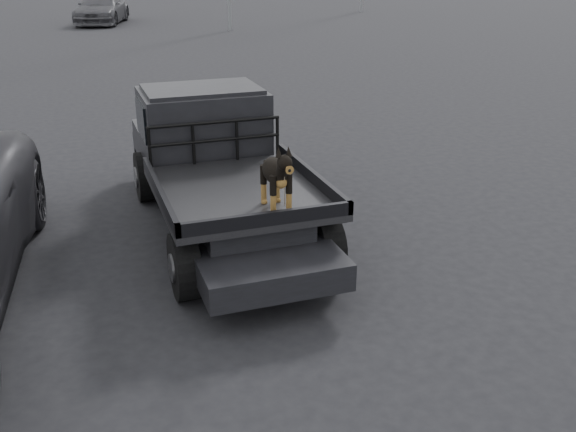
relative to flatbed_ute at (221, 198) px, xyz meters
name	(u,v)px	position (x,y,z in m)	size (l,w,h in m)	color
ground	(250,318)	(-0.29, -2.37, -0.46)	(120.00, 120.00, 0.00)	black
flatbed_ute	(221,198)	(0.00, 0.00, 0.00)	(2.00, 5.40, 0.92)	black
ute_cab	(203,118)	(0.00, 0.95, 0.90)	(1.72, 1.30, 0.88)	black
headache_rack	(215,142)	(0.00, 0.20, 0.74)	(1.80, 0.08, 0.55)	black
dog	(276,177)	(0.24, -1.68, 0.83)	(0.32, 0.60, 0.74)	black
distant_car_b	(102,9)	(0.55, 28.54, 0.30)	(2.14, 5.26, 1.53)	#404044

